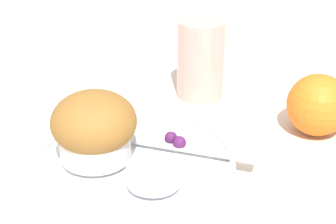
# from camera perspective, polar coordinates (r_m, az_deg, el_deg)

# --- Properties ---
(ground_plane) EXTENTS (3.00, 3.00, 0.00)m
(ground_plane) POSITION_cam_1_polar(r_m,az_deg,el_deg) (0.65, -1.27, -4.89)
(ground_plane) COLOR beige
(plate) EXTENTS (0.22, 0.22, 0.02)m
(plate) POSITION_cam_1_polar(r_m,az_deg,el_deg) (0.64, -3.45, -5.00)
(plate) COLOR white
(plate) RESTS_ON ground_plane
(muffin) EXTENTS (0.09, 0.09, 0.08)m
(muffin) POSITION_cam_1_polar(r_m,az_deg,el_deg) (0.61, -7.51, -1.58)
(muffin) COLOR silver
(muffin) RESTS_ON plate
(cream_ramekin) EXTENTS (0.06, 0.06, 0.02)m
(cream_ramekin) POSITION_cam_1_polar(r_m,az_deg,el_deg) (0.58, -1.48, -6.27)
(cream_ramekin) COLOR silver
(cream_ramekin) RESTS_ON plate
(berry_pair) EXTENTS (0.03, 0.01, 0.01)m
(berry_pair) POSITION_cam_1_polar(r_m,az_deg,el_deg) (0.64, 0.74, -2.87)
(berry_pair) COLOR #4C194C
(berry_pair) RESTS_ON plate
(butter_knife) EXTENTS (0.18, 0.11, 0.00)m
(butter_knife) POSITION_cam_1_polar(r_m,az_deg,el_deg) (0.64, 0.48, -3.40)
(butter_knife) COLOR #B7B7BC
(butter_knife) RESTS_ON plate
(orange_fruit) EXTENTS (0.08, 0.08, 0.08)m
(orange_fruit) POSITION_cam_1_polar(r_m,az_deg,el_deg) (0.72, 14.99, 0.70)
(orange_fruit) COLOR orange
(orange_fruit) RESTS_ON ground_plane
(juice_glass) EXTENTS (0.07, 0.07, 0.11)m
(juice_glass) POSITION_cam_1_polar(r_m,az_deg,el_deg) (0.78, 3.35, 5.40)
(juice_glass) COLOR #E5998C
(juice_glass) RESTS_ON ground_plane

